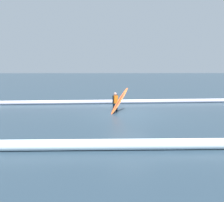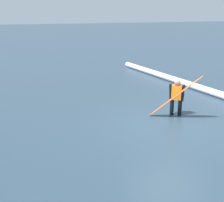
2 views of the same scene
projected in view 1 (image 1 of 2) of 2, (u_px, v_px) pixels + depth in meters
name	position (u px, v px, depth m)	size (l,w,h in m)	color
ground_plane	(129.00, 114.00, 13.04)	(166.40, 166.40, 0.00)	#273948
surfer	(115.00, 101.00, 13.66)	(0.38, 0.45, 1.29)	black
surfboard	(120.00, 101.00, 13.41)	(1.38, 1.52, 1.59)	#E55926
wave_crest_foreground	(133.00, 101.00, 16.84)	(0.31, 0.31, 22.28)	white
wave_crest_midground	(125.00, 144.00, 7.40)	(0.40, 0.40, 24.63)	white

